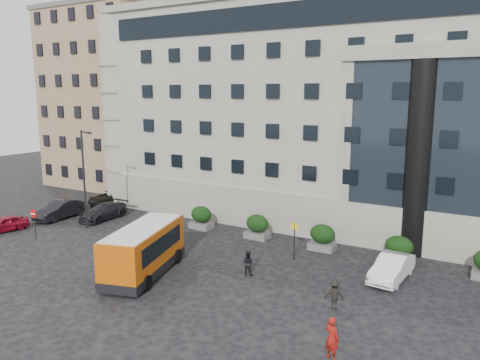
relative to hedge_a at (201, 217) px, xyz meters
The scene contains 22 objects.
ground 8.81m from the hedge_a, 62.85° to the right, with size 120.00×120.00×0.00m, color black.
civic_building 19.15m from the hedge_a, 54.85° to the left, with size 44.00×24.00×18.00m, color gray.
entrance_column 17.13m from the hedge_a, ahead, with size 1.80×1.80×13.00m, color black.
apartment_near 25.12m from the hedge_a, 148.62° to the left, with size 14.00×14.00×20.00m, color #997659.
apartment_far 39.27m from the hedge_a, 127.29° to the left, with size 13.00×13.00×22.00m, color #7E6449.
hedge_a is the anchor object (origin of this frame).
hedge_b 5.20m from the hedge_a, ahead, with size 1.80×1.26×1.84m.
hedge_c 10.40m from the hedge_a, ahead, with size 1.80×1.26×1.84m.
hedge_d 15.60m from the hedge_a, ahead, with size 1.80×1.26×1.84m.
street_lamp 9.89m from the hedge_a, 148.84° to the right, with size 1.16×0.18×8.00m.
bus_stop_sign 9.94m from the hedge_a, 16.42° to the right, with size 0.50×0.08×2.52m.
no_entry_sign 12.64m from the hedge_a, 135.52° to the right, with size 0.64×0.16×2.32m.
minibus 10.15m from the hedge_a, 74.37° to the right, with size 4.36×7.49×2.96m.
red_truck 15.65m from the hedge_a, 150.13° to the left, with size 2.93×5.00×2.53m.
parked_car_a 15.62m from the hedge_a, 145.87° to the right, with size 1.45×3.61×1.23m, color maroon.
parked_car_b 13.01m from the hedge_a, 162.84° to the right, with size 1.67×4.79×1.58m, color black.
parked_car_c 9.22m from the hedge_a, 166.99° to the right, with size 1.91×4.69×1.36m, color black.
parked_car_d 13.14m from the hedge_a, 169.67° to the left, with size 2.13×4.63×1.29m, color black.
white_taxi 16.13m from the hedge_a, 10.52° to the right, with size 1.55×4.45×1.47m, color white.
pedestrian_a 20.27m from the hedge_a, 39.15° to the right, with size 0.68×0.45×1.87m, color maroon.
pedestrian_b 10.58m from the hedge_a, 39.19° to the right, with size 0.74×0.58×1.53m, color black.
pedestrian_c 16.49m from the hedge_a, 30.30° to the right, with size 1.01×0.58×1.56m, color black.
Camera 1 is at (17.54, -22.16, 10.88)m, focal length 35.00 mm.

